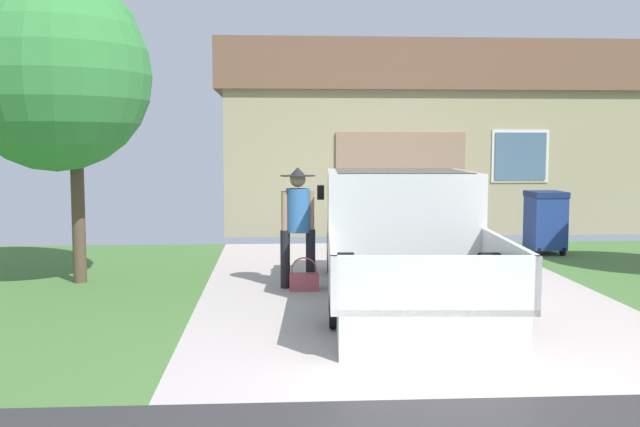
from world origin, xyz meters
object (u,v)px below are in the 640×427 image
Objects in this scene: pickup_truck at (400,238)px; wheeled_trash_bin at (545,220)px; handbag at (304,281)px; person_with_hat at (298,217)px; front_yard_tree at (55,70)px; house_with_garage at (425,138)px.

pickup_truck reaches higher than wheeled_trash_bin.
pickup_truck is 12.00× the size of handbag.
wheeled_trash_bin is at bearing 20.04° from person_with_hat.
pickup_truck is 1.22× the size of front_yard_tree.
house_with_garage reaches higher than wheeled_trash_bin.
pickup_truck is 0.53× the size of house_with_garage.
handbag is at bearing -145.12° from wheeled_trash_bin.
house_with_garage is 9.05× the size of wheeled_trash_bin.
handbag is at bearing -111.25° from house_with_garage.
wheeled_trash_bin is at bearing 50.40° from pickup_truck.
person_with_hat is at bearing 162.20° from pickup_truck.
handbag is 0.10× the size of front_yard_tree.
front_yard_tree is at bearing -162.88° from wheeled_trash_bin.
front_yard_tree reaches higher than handbag.
handbag is 4.46m from front_yard_tree.
person_with_hat is 1.47× the size of wheeled_trash_bin.
wheeled_trash_bin is (4.44, 3.10, 0.47)m from handbag.
front_yard_tree reaches higher than wheeled_trash_bin.
pickup_truck is 5.21m from front_yard_tree.
person_with_hat is at bearing -8.04° from front_yard_tree.
person_with_hat is 0.16× the size of house_with_garage.
house_with_garage is 5.95m from wheeled_trash_bin.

